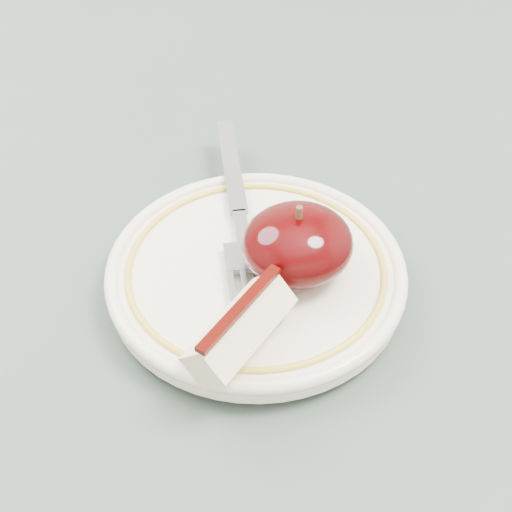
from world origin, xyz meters
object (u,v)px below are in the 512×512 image
object	(u,v)px
apple_half	(297,244)
fork	(239,214)
table	(256,328)
plate	(256,272)

from	to	relation	value
apple_half	fork	world-z (taller)	apple_half
fork	table	bearing A→B (deg)	-122.89
table	apple_half	distance (m)	0.14
table	fork	world-z (taller)	fork
table	fork	distance (m)	0.11
plate	apple_half	bearing A→B (deg)	-18.67
apple_half	fork	size ratio (longest dim) A/B	0.34
plate	fork	xyz separation A→B (m)	(0.00, 0.05, 0.01)
plate	table	bearing A→B (deg)	73.98
table	fork	size ratio (longest dim) A/B	4.46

